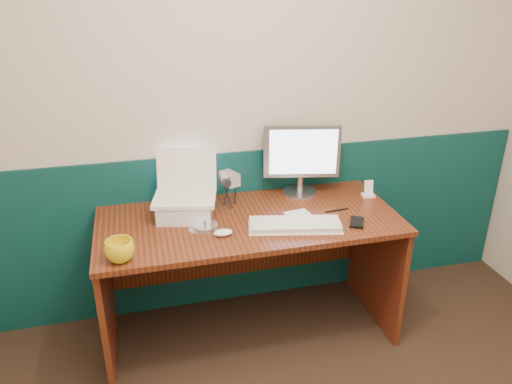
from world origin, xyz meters
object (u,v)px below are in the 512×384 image
object	(u,v)px
monitor	(301,159)
keyboard	(295,225)
laptop	(183,177)
mug	(120,251)
camcorder	(230,189)
desk	(250,278)

from	to	relation	value
monitor	keyboard	bearing A→B (deg)	-99.49
laptop	monitor	xyz separation A→B (m)	(0.69, 0.14, -0.01)
laptop	mug	size ratio (longest dim) A/B	2.44
keyboard	laptop	bearing A→B (deg)	165.87
monitor	mug	world-z (taller)	monitor
camcorder	desk	bearing A→B (deg)	-93.50
laptop	keyboard	size ratio (longest dim) A/B	0.70
desk	monitor	xyz separation A→B (m)	(0.36, 0.24, 0.59)
laptop	camcorder	distance (m)	0.29
laptop	keyboard	xyz separation A→B (m)	(0.53, -0.26, -0.22)
monitor	camcorder	bearing A→B (deg)	-158.85
desk	keyboard	distance (m)	0.47
laptop	monitor	size ratio (longest dim) A/B	0.75
keyboard	camcorder	distance (m)	0.44
monitor	camcorder	distance (m)	0.45
mug	desk	bearing A→B (deg)	21.85
desk	monitor	world-z (taller)	monitor
laptop	mug	xyz separation A→B (m)	(-0.34, -0.37, -0.18)
mug	camcorder	size ratio (longest dim) A/B	0.63
laptop	camcorder	bearing A→B (deg)	27.93
monitor	mug	distance (m)	1.16
mug	keyboard	bearing A→B (deg)	7.15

